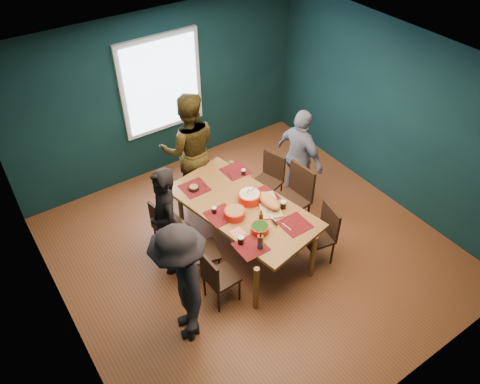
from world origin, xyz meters
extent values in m
cube|color=brown|center=(0.00, 0.00, -0.01)|extent=(5.00, 5.00, 0.01)
cube|color=white|center=(0.00, 0.00, 2.70)|extent=(5.00, 5.00, 0.01)
cube|color=#0E2F2F|center=(-2.50, 0.00, 1.35)|extent=(0.01, 5.00, 2.70)
cube|color=#0E2F2F|center=(2.50, 0.00, 1.35)|extent=(0.01, 5.00, 2.70)
cube|color=#0E2F2F|center=(0.00, 2.50, 1.35)|extent=(5.00, 0.01, 2.70)
cube|color=#0E2F2F|center=(0.00, -2.50, 1.35)|extent=(5.00, 0.01, 2.70)
cube|color=silver|center=(0.00, 2.47, 1.55)|extent=(1.35, 0.06, 1.55)
cube|color=olive|center=(-0.07, 0.16, 0.76)|extent=(1.40, 2.23, 0.05)
cylinder|color=olive|center=(-0.52, -0.80, 0.37)|extent=(0.07, 0.07, 0.73)
cylinder|color=olive|center=(0.39, -0.80, 0.37)|extent=(0.07, 0.07, 0.73)
cylinder|color=olive|center=(-0.52, 1.11, 0.37)|extent=(0.07, 0.07, 0.73)
cylinder|color=olive|center=(0.39, 1.11, 0.37)|extent=(0.07, 0.07, 0.73)
cube|color=black|center=(-0.89, 0.71, 0.41)|extent=(0.44, 0.44, 0.04)
cube|color=black|center=(-1.06, 0.68, 0.64)|extent=(0.10, 0.39, 0.42)
cylinder|color=black|center=(-1.03, 0.52, 0.20)|extent=(0.03, 0.03, 0.39)
cylinder|color=black|center=(-0.70, 0.57, 0.20)|extent=(0.03, 0.03, 0.39)
cylinder|color=black|center=(-1.08, 0.84, 0.20)|extent=(0.03, 0.03, 0.39)
cylinder|color=black|center=(-0.75, 0.90, 0.20)|extent=(0.03, 0.03, 0.39)
cube|color=black|center=(-0.78, 0.04, 0.42)|extent=(0.48, 0.48, 0.04)
cube|color=black|center=(-0.95, 0.09, 0.66)|extent=(0.14, 0.39, 0.43)
cylinder|color=black|center=(-0.98, -0.08, 0.20)|extent=(0.03, 0.03, 0.40)
cylinder|color=black|center=(-0.65, -0.16, 0.20)|extent=(0.03, 0.03, 0.40)
cylinder|color=black|center=(-0.90, 0.25, 0.20)|extent=(0.03, 0.03, 0.40)
cylinder|color=black|center=(-0.57, 0.16, 0.20)|extent=(0.03, 0.03, 0.40)
cube|color=black|center=(-0.79, -0.43, 0.40)|extent=(0.38, 0.38, 0.04)
cube|color=black|center=(-0.96, -0.44, 0.62)|extent=(0.05, 0.37, 0.41)
cylinder|color=black|center=(-0.94, -0.60, 0.19)|extent=(0.03, 0.03, 0.38)
cylinder|color=black|center=(-0.62, -0.58, 0.19)|extent=(0.03, 0.03, 0.38)
cylinder|color=black|center=(-0.95, -0.28, 0.19)|extent=(0.03, 0.03, 0.38)
cylinder|color=black|center=(-0.64, -0.27, 0.19)|extent=(0.03, 0.03, 0.38)
cube|color=black|center=(0.77, 0.71, 0.42)|extent=(0.48, 0.48, 0.04)
cube|color=black|center=(0.94, 0.76, 0.65)|extent=(0.15, 0.38, 0.43)
cylinder|color=black|center=(0.65, 0.51, 0.20)|extent=(0.03, 0.03, 0.40)
cylinder|color=black|center=(0.97, 0.60, 0.20)|extent=(0.03, 0.03, 0.40)
cylinder|color=black|center=(0.56, 0.83, 0.20)|extent=(0.03, 0.03, 0.40)
cylinder|color=black|center=(0.88, 0.92, 0.20)|extent=(0.03, 0.03, 0.40)
cube|color=black|center=(0.74, 0.12, 0.49)|extent=(0.50, 0.50, 0.04)
cube|color=black|center=(0.94, 0.14, 0.76)|extent=(0.09, 0.46, 0.50)
cylinder|color=black|center=(0.56, -0.10, 0.23)|extent=(0.03, 0.03, 0.47)
cylinder|color=black|center=(0.95, -0.06, 0.23)|extent=(0.03, 0.03, 0.47)
cylinder|color=black|center=(0.52, 0.29, 0.23)|extent=(0.03, 0.03, 0.47)
cylinder|color=black|center=(0.91, 0.33, 0.23)|extent=(0.03, 0.03, 0.47)
cube|color=black|center=(0.62, -0.60, 0.43)|extent=(0.46, 0.46, 0.04)
cube|color=black|center=(0.80, -0.63, 0.66)|extent=(0.11, 0.40, 0.43)
cylinder|color=black|center=(0.42, -0.73, 0.20)|extent=(0.03, 0.03, 0.41)
cylinder|color=black|center=(0.75, -0.80, 0.20)|extent=(0.03, 0.03, 0.41)
cylinder|color=black|center=(0.48, -0.40, 0.20)|extent=(0.03, 0.03, 0.41)
cylinder|color=black|center=(0.82, -0.46, 0.20)|extent=(0.03, 0.03, 0.41)
imported|color=black|center=(-1.06, 0.43, 0.80)|extent=(0.47, 0.64, 1.60)
imported|color=black|center=(-0.09, 1.53, 0.91)|extent=(1.09, 0.99, 1.82)
imported|color=silver|center=(1.27, 0.57, 0.78)|extent=(0.43, 0.94, 1.57)
imported|color=black|center=(-1.39, -0.57, 0.83)|extent=(0.89, 1.20, 1.66)
cylinder|color=red|center=(-0.27, 0.04, 0.84)|extent=(0.28, 0.28, 0.11)
cylinder|color=#5F9636|center=(-0.27, 0.04, 0.89)|extent=(0.24, 0.24, 0.02)
cylinder|color=red|center=(0.06, 0.19, 0.85)|extent=(0.31, 0.31, 0.12)
cylinder|color=#EEE8C2|center=(0.06, 0.19, 0.91)|extent=(0.27, 0.27, 0.02)
cylinder|color=tan|center=(0.11, 0.19, 0.95)|extent=(0.09, 0.17, 0.25)
cylinder|color=tan|center=(0.03, 0.19, 0.95)|extent=(0.08, 0.17, 0.25)
cylinder|color=red|center=(-0.17, -0.36, 0.84)|extent=(0.23, 0.23, 0.10)
cylinder|color=#184611|center=(-0.17, -0.36, 0.88)|extent=(0.21, 0.21, 0.02)
cube|color=tan|center=(0.22, -0.04, 0.80)|extent=(0.44, 0.58, 0.02)
ellipsoid|color=#C88A48|center=(0.22, -0.04, 0.87)|extent=(0.33, 0.45, 0.12)
cube|color=#B8B8BF|center=(0.09, -0.25, 0.82)|extent=(0.05, 0.21, 0.00)
cylinder|color=black|center=(0.07, -0.36, 0.82)|extent=(0.04, 0.12, 0.02)
sphere|color=#1F5413|center=(0.22, -0.15, 0.88)|extent=(0.04, 0.04, 0.04)
sphere|color=#1F5413|center=(0.22, -0.04, 0.88)|extent=(0.04, 0.04, 0.04)
sphere|color=#1F5413|center=(0.22, 0.08, 0.88)|extent=(0.04, 0.04, 0.04)
cylinder|color=black|center=(-0.44, 0.81, 0.82)|extent=(0.14, 0.14, 0.06)
cylinder|color=#5F9636|center=(-0.44, 0.81, 0.84)|extent=(0.12, 0.12, 0.01)
cylinder|color=#49250D|center=(-0.33, -0.59, 0.89)|extent=(0.07, 0.07, 0.20)
cylinder|color=#49250D|center=(-0.33, -0.59, 1.02)|extent=(0.03, 0.03, 0.08)
cylinder|color=#173BA4|center=(-0.33, -0.59, 0.85)|extent=(0.08, 0.08, 0.04)
cylinder|color=#49250D|center=(-0.06, -0.24, 0.86)|extent=(0.06, 0.06, 0.16)
cylinder|color=#49250D|center=(-0.06, -0.24, 0.97)|extent=(0.02, 0.02, 0.06)
cylinder|color=black|center=(-0.48, -0.40, 0.84)|extent=(0.08, 0.08, 0.11)
cylinder|color=silver|center=(-0.48, -0.40, 0.89)|extent=(0.08, 0.08, 0.02)
cylinder|color=black|center=(0.35, -0.18, 0.84)|extent=(0.08, 0.08, 0.11)
cylinder|color=silver|center=(0.35, -0.18, 0.89)|extent=(0.08, 0.08, 0.02)
cylinder|color=black|center=(0.32, 0.70, 0.83)|extent=(0.06, 0.06, 0.09)
cylinder|color=silver|center=(0.32, 0.70, 0.87)|extent=(0.06, 0.06, 0.01)
cylinder|color=black|center=(-0.45, 0.25, 0.83)|extent=(0.06, 0.06, 0.09)
cylinder|color=silver|center=(-0.45, 0.25, 0.87)|extent=(0.07, 0.07, 0.01)
cube|color=#F07565|center=(0.28, 0.17, 0.79)|extent=(0.17, 0.17, 0.00)
cube|color=#F07565|center=(-0.41, -0.22, 0.79)|extent=(0.16, 0.16, 0.00)
cube|color=#F07565|center=(0.26, -0.50, 0.79)|extent=(0.22, 0.22, 0.00)
camera|label=1|loc=(-2.70, -3.63, 4.94)|focal=35.00mm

